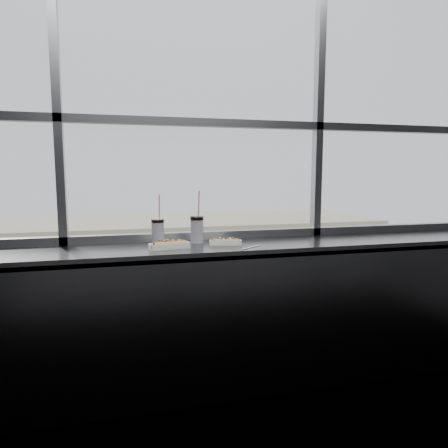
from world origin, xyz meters
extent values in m
plane|color=black|center=(0.00, 1.50, 0.55)|extent=(6.00, 0.00, 6.00)
plane|color=silver|center=(0.00, 1.52, 2.30)|extent=(6.00, 0.00, 6.00)
cube|color=slate|center=(0.00, 1.23, 1.07)|extent=(6.00, 0.55, 0.06)
cube|color=slate|center=(0.00, 0.97, 0.55)|extent=(6.00, 0.04, 1.04)
cube|color=white|center=(-0.28, 1.15, 1.10)|extent=(0.29, 0.13, 0.01)
cube|color=white|center=(-0.28, 1.15, 1.12)|extent=(0.29, 0.13, 0.04)
cylinder|color=tan|center=(-0.28, 1.15, 1.13)|extent=(0.22, 0.08, 0.05)
cylinder|color=maroon|center=(-0.28, 1.15, 1.14)|extent=(0.22, 0.06, 0.03)
cube|color=white|center=(0.13, 1.19, 1.10)|extent=(0.24, 0.13, 0.01)
cube|color=white|center=(0.13, 1.19, 1.12)|extent=(0.24, 0.13, 0.03)
cylinder|color=tan|center=(0.13, 1.19, 1.13)|extent=(0.18, 0.08, 0.04)
cylinder|color=maroon|center=(0.13, 1.19, 1.14)|extent=(0.19, 0.07, 0.03)
cylinder|color=white|center=(-0.34, 1.36, 1.19)|extent=(0.09, 0.09, 0.18)
cylinder|color=black|center=(-0.34, 1.36, 1.27)|extent=(0.09, 0.09, 0.02)
cylinder|color=silver|center=(-0.34, 1.36, 1.29)|extent=(0.10, 0.10, 0.01)
cylinder|color=#D5556A|center=(-0.32, 1.35, 1.37)|extent=(0.01, 0.05, 0.19)
cylinder|color=white|center=(-0.05, 1.35, 1.20)|extent=(0.10, 0.10, 0.20)
cylinder|color=black|center=(-0.05, 1.35, 1.28)|extent=(0.10, 0.10, 0.02)
cylinder|color=silver|center=(-0.05, 1.35, 1.30)|extent=(0.11, 0.11, 0.01)
cylinder|color=#D5556A|center=(-0.03, 1.34, 1.39)|extent=(0.01, 0.05, 0.20)
cylinder|color=white|center=(0.28, 1.05, 1.10)|extent=(0.18, 0.13, 0.01)
ellipsoid|color=silver|center=(-0.32, 1.15, 1.11)|extent=(0.09, 0.06, 0.02)
plane|color=#B5AFA1|center=(0.00, 45.00, -11.00)|extent=(120.00, 120.00, 0.00)
cube|color=black|center=(0.00, 21.50, -10.97)|extent=(80.00, 10.00, 0.06)
cube|color=#B5AFA1|center=(0.00, 29.50, -10.98)|extent=(80.00, 6.00, 0.04)
cube|color=#C1B493|center=(0.00, 39.50, -7.00)|extent=(50.00, 14.00, 8.00)
imported|color=#751C00|center=(0.80, 25.50, -9.83)|extent=(2.96, 6.74, 2.22)
imported|color=#4934B3|center=(15.64, 17.50, -9.98)|extent=(2.49, 5.81, 1.93)
imported|color=silver|center=(10.61, 25.50, -9.99)|extent=(2.67, 5.82, 1.90)
imported|color=maroon|center=(-0.15, 17.50, -9.82)|extent=(3.30, 6.93, 2.25)
imported|color=beige|center=(7.51, 17.50, -9.99)|extent=(2.61, 5.78, 1.90)
imported|color=#66605B|center=(6.68, 29.40, -9.88)|extent=(0.96, 0.72, 2.16)
imported|color=#66605B|center=(7.92, 29.17, -9.88)|extent=(0.72, 0.96, 2.17)
cylinder|color=#47382B|center=(-8.16, 29.50, -9.81)|extent=(0.24, 0.24, 2.39)
sphere|color=#3C8620|center=(-8.16, 29.50, -7.62)|extent=(3.18, 3.18, 3.18)
cylinder|color=#47382B|center=(2.43, 29.50, -9.83)|extent=(0.23, 0.23, 2.34)
sphere|color=#3C8620|center=(2.43, 29.50, -7.69)|extent=(3.11, 3.11, 3.11)
cylinder|color=#47382B|center=(10.91, 29.50, -9.70)|extent=(0.26, 0.26, 2.61)
sphere|color=#3C8620|center=(10.91, 29.50, -7.31)|extent=(3.48, 3.48, 3.48)
camera|label=1|loc=(-0.58, -1.56, 1.61)|focal=32.00mm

